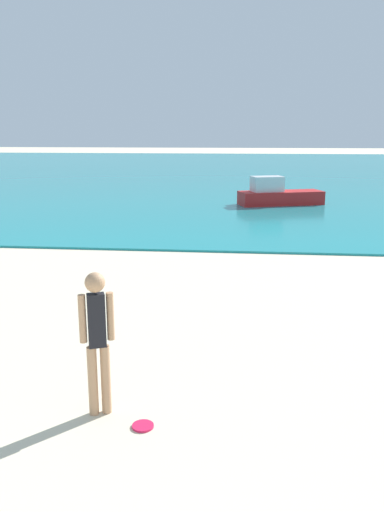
% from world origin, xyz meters
% --- Properties ---
extents(water, '(160.00, 60.00, 0.06)m').
position_xyz_m(water, '(0.00, 44.45, 0.03)').
color(water, teal).
rests_on(water, ground).
extents(person_standing, '(0.37, 0.22, 1.69)m').
position_xyz_m(person_standing, '(-1.02, 6.15, 0.96)').
color(person_standing, tan).
rests_on(person_standing, ground).
extents(frisbee, '(0.24, 0.24, 0.03)m').
position_xyz_m(frisbee, '(-0.48, 5.90, 0.01)').
color(frisbee, '#E51E4C').
rests_on(frisbee, ground).
extents(boat_near, '(3.78, 2.23, 1.22)m').
position_xyz_m(boat_near, '(2.01, 23.59, 0.48)').
color(boat_near, red).
rests_on(boat_near, water).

